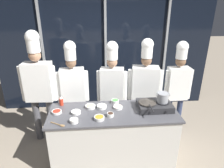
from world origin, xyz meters
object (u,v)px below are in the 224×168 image
object	(u,v)px
prep_bowl_noodles	(74,120)
prep_bowl_garlic	(76,112)
frying_pan	(147,102)
prep_bowl_scallions	(115,101)
stock_pot	(163,97)
chef_sous	(73,85)
chef_line	(112,85)
squeeze_bottle_chili	(61,101)
chef_apprentice	(178,82)
prep_bowl_soy_glaze	(110,115)
prep_bowl_onion	(102,106)
prep_bowl_chili_flakes	(57,112)
prep_bowl_carrots	(99,118)
chef_head	(39,82)
portable_stove	(154,105)
prep_bowl_ginger	(90,106)
prep_bowl_shrimp	(118,107)
chef_pastry	(145,84)
serving_spoon_slotted	(60,125)

from	to	relation	value
prep_bowl_noodles	prep_bowl_garlic	xyz separation A→B (m)	(0.01, 0.23, -0.01)
frying_pan	prep_bowl_garlic	size ratio (longest dim) A/B	3.29
prep_bowl_scallions	frying_pan	bearing A→B (deg)	-26.27
stock_pot	chef_sous	bearing A→B (deg)	153.79
prep_bowl_garlic	chef_line	world-z (taller)	chef_line
squeeze_bottle_chili	chef_apprentice	world-z (taller)	chef_apprentice
prep_bowl_soy_glaze	chef_line	xyz separation A→B (m)	(0.10, 0.82, 0.12)
prep_bowl_soy_glaze	prep_bowl_onion	bearing A→B (deg)	113.95
prep_bowl_chili_flakes	prep_bowl_carrots	bearing A→B (deg)	-20.33
squeeze_bottle_chili	chef_head	world-z (taller)	chef_head
prep_bowl_soy_glaze	prep_bowl_chili_flakes	xyz separation A→B (m)	(-0.79, 0.17, -0.01)
frying_pan	chef_sous	bearing A→B (deg)	149.27
frying_pan	squeeze_bottle_chili	xyz separation A→B (m)	(-1.33, 0.24, -0.06)
portable_stove	stock_pot	xyz separation A→B (m)	(0.12, 0.00, 0.14)
prep_bowl_ginger	chef_sous	size ratio (longest dim) A/B	0.09
squeeze_bottle_chili	prep_bowl_shrimp	xyz separation A→B (m)	(0.89, -0.18, -0.05)
portable_stove	chef_pastry	size ratio (longest dim) A/B	0.27
frying_pan	prep_bowl_onion	bearing A→B (deg)	172.75
prep_bowl_carrots	serving_spoon_slotted	size ratio (longest dim) A/B	0.67
chef_pastry	prep_bowl_noodles	bearing A→B (deg)	47.22
serving_spoon_slotted	prep_bowl_soy_glaze	bearing A→B (deg)	13.48
chef_sous	chef_apprentice	distance (m)	1.92
frying_pan	prep_bowl_carrots	world-z (taller)	frying_pan
stock_pot	serving_spoon_slotted	xyz separation A→B (m)	(-1.50, -0.34, -0.18)
prep_bowl_garlic	chef_head	distance (m)	1.00
prep_bowl_noodles	chef_line	distance (m)	1.11
squeeze_bottle_chili	prep_bowl_carrots	distance (m)	0.76
prep_bowl_scallions	chef_apprentice	distance (m)	1.27
prep_bowl_noodles	chef_sous	bearing A→B (deg)	95.77
prep_bowl_scallions	serving_spoon_slotted	size ratio (longest dim) A/B	0.56
chef_line	prep_bowl_ginger	bearing A→B (deg)	63.45
prep_bowl_soy_glaze	chef_sous	distance (m)	1.07
frying_pan	stock_pot	world-z (taller)	stock_pot
prep_bowl_garlic	chef_pastry	size ratio (longest dim) A/B	0.08
squeeze_bottle_chili	chef_apprentice	xyz separation A→B (m)	(2.06, 0.39, 0.09)
prep_bowl_onion	prep_bowl_chili_flakes	bearing A→B (deg)	-172.23
stock_pot	prep_bowl_noodles	size ratio (longest dim) A/B	1.70
chef_sous	serving_spoon_slotted	bearing A→B (deg)	82.10
portable_stove	chef_head	distance (m)	1.99
prep_bowl_soy_glaze	prep_bowl_scallions	size ratio (longest dim) A/B	0.81
squeeze_bottle_chili	chef_line	distance (m)	0.94
serving_spoon_slotted	chef_head	bearing A→B (deg)	116.47
chef_head	prep_bowl_carrots	bearing A→B (deg)	142.71
frying_pan	chef_sous	world-z (taller)	chef_sous
stock_pot	chef_pastry	bearing A→B (deg)	100.25
stock_pot	chef_pastry	size ratio (longest dim) A/B	0.11
chef_apprentice	prep_bowl_garlic	bearing A→B (deg)	19.65
frying_pan	chef_apprentice	size ratio (longest dim) A/B	0.26
squeeze_bottle_chili	prep_bowl_scallions	bearing A→B (deg)	-0.37
prep_bowl_scallions	prep_bowl_noodles	bearing A→B (deg)	-140.31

